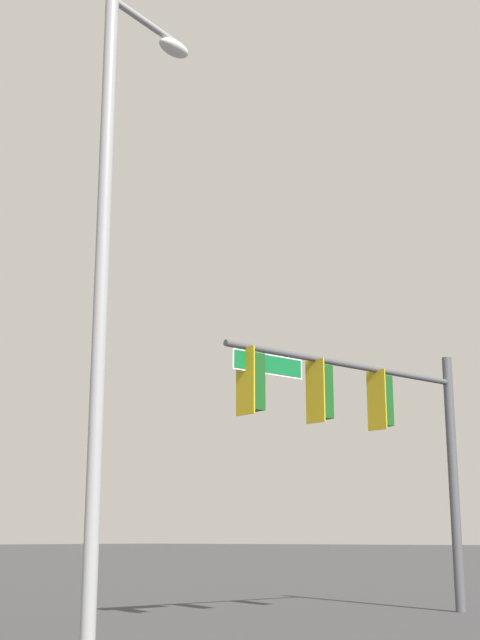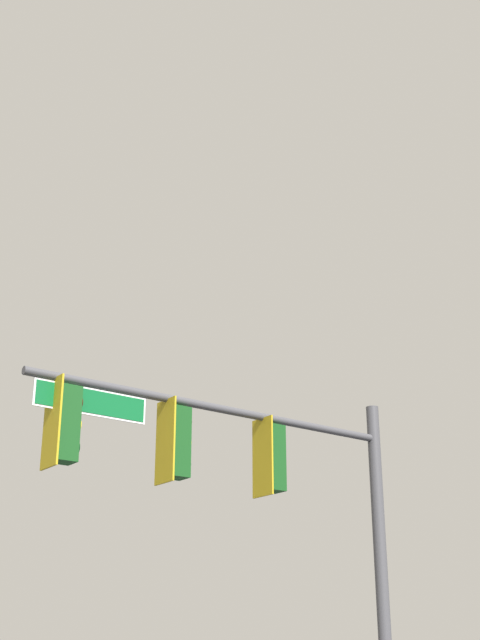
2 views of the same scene
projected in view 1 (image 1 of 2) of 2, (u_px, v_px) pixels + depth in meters
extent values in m
cylinder|color=#47474C|center=(454.00, 481.00, 20.51)|extent=(0.23, 0.23, 5.78)
cylinder|color=#47474C|center=(349.00, 365.00, 18.91)|extent=(6.69, 1.56, 0.13)
cube|color=gold|center=(377.00, 400.00, 19.28)|extent=(0.14, 0.51, 1.30)
cube|color=#144719|center=(382.00, 401.00, 19.40)|extent=(0.42, 0.39, 1.10)
cylinder|color=#144719|center=(381.00, 373.00, 19.54)|extent=(0.04, 0.04, 0.12)
cylinder|color=#340503|center=(388.00, 387.00, 19.60)|extent=(0.08, 0.22, 0.22)
cylinder|color=yellow|center=(388.00, 402.00, 19.52)|extent=(0.08, 0.22, 0.22)
cylinder|color=black|center=(389.00, 417.00, 19.44)|extent=(0.08, 0.22, 0.22)
cube|color=gold|center=(315.00, 391.00, 18.10)|extent=(0.14, 0.51, 1.30)
cube|color=#144719|center=(322.00, 392.00, 18.22)|extent=(0.42, 0.39, 1.10)
cylinder|color=#144719|center=(321.00, 363.00, 18.36)|extent=(0.04, 0.04, 0.12)
cylinder|color=#340503|center=(328.00, 377.00, 18.42)|extent=(0.08, 0.22, 0.22)
cylinder|color=yellow|center=(329.00, 393.00, 18.34)|extent=(0.08, 0.22, 0.22)
cylinder|color=black|center=(329.00, 409.00, 18.27)|extent=(0.08, 0.22, 0.22)
cube|color=gold|center=(245.00, 381.00, 16.92)|extent=(0.14, 0.51, 1.30)
cube|color=#144719|center=(253.00, 382.00, 17.04)|extent=(0.42, 0.39, 1.10)
cylinder|color=#144719|center=(253.00, 351.00, 17.19)|extent=(0.04, 0.04, 0.12)
cylinder|color=#340503|center=(261.00, 366.00, 17.25)|extent=(0.08, 0.22, 0.22)
cylinder|color=yellow|center=(261.00, 383.00, 17.17)|extent=(0.08, 0.22, 0.22)
cylinder|color=black|center=(261.00, 400.00, 17.09)|extent=(0.08, 0.22, 0.22)
cube|color=#0F602D|center=(268.00, 364.00, 17.38)|extent=(1.73, 0.41, 0.35)
cube|color=white|center=(268.00, 364.00, 17.38)|extent=(1.78, 0.40, 0.41)
cylinder|color=gray|center=(101.00, 304.00, 11.00)|extent=(0.18, 0.18, 8.83)
cylinder|color=gray|center=(144.00, 21.00, 12.54)|extent=(1.31, 0.15, 0.10)
ellipsoid|color=silver|center=(174.00, 48.00, 13.03)|extent=(0.56, 0.28, 0.20)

